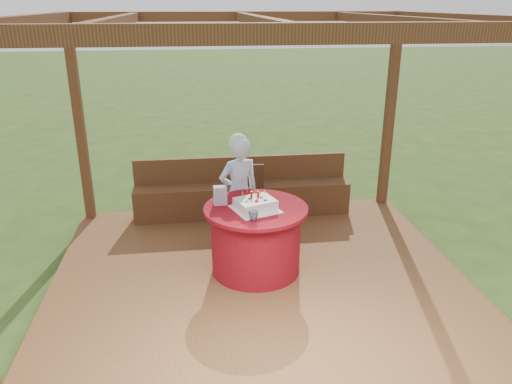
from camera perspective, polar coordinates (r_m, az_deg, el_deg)
ground at (r=5.69m, az=0.34°, el=-10.36°), size 60.00×60.00×0.00m
deck at (r=5.66m, az=0.34°, el=-9.84°), size 4.50×4.00×0.12m
pergola at (r=4.89m, az=0.40°, el=14.52°), size 4.50×4.00×2.72m
bench at (r=7.05m, az=-1.56°, el=-0.46°), size 3.00×0.42×0.80m
table at (r=5.52m, az=-0.02°, el=-5.35°), size 1.13×1.13×0.76m
chair at (r=6.52m, az=-0.83°, el=-0.40°), size 0.43×0.43×0.85m
elderly_woman at (r=5.98m, az=-1.97°, el=0.13°), size 0.58×0.47×1.42m
birthday_cake at (r=5.29m, az=-0.08°, el=-1.42°), size 0.57×0.57×0.19m
gift_bag at (r=5.42m, az=-4.11°, el=-0.39°), size 0.14×0.09×0.21m
drinking_glass at (r=5.03m, az=-0.31°, el=-2.78°), size 0.11×0.11×0.10m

